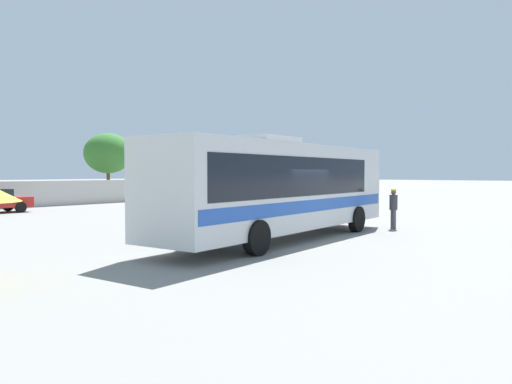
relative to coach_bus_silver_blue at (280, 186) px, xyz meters
name	(u,v)px	position (x,y,z in m)	size (l,w,h in m)	color
ground_plane	(118,223)	(0.03, 9.56, -1.94)	(300.00, 300.00, 0.00)	gray
coach_bus_silver_blue	(280,186)	(0.00, 0.00, 0.00)	(12.20, 3.26, 3.63)	silver
attendant_by_bus_door	(393,206)	(5.94, -1.70, -0.97)	(0.47, 0.47, 1.70)	#4C4C51
roadside_tree_right	(108,153)	(13.91, 30.22, 2.31)	(4.49, 4.49, 6.16)	brown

